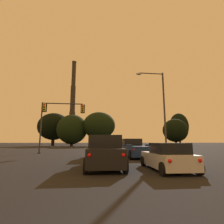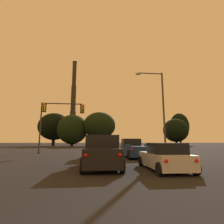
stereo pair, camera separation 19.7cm
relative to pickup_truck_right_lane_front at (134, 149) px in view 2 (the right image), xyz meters
The scene contains 12 objects.
pickup_truck_right_lane_front is the anchor object (origin of this frame).
suv_center_lane_front 3.49m from the pickup_truck_right_lane_front, 168.30° to the right, with size 2.24×4.96×1.86m.
suv_center_lane_second 7.62m from the pickup_truck_right_lane_front, 117.94° to the right, with size 2.28×4.97×1.86m.
hatchback_right_lane_second 8.05m from the pickup_truck_right_lane_front, 92.01° to the right, with size 1.99×4.14×1.44m.
traffic_light_overhead_left 12.24m from the pickup_truck_right_lane_front, 143.28° to the left, with size 5.91×0.50×6.78m.
street_lamp 6.66m from the pickup_truck_right_lane_front, 29.19° to the left, with size 3.42×0.36×9.82m.
smokestack 106.48m from the pickup_truck_right_lane_front, 99.55° to the left, with size 6.34×6.34×58.47m.
treeline_far_right 49.61m from the pickup_truck_right_lane_front, 58.72° to the left, with size 8.89×8.00×9.66m.
treeline_left_mid 46.45m from the pickup_truck_right_lane_front, 103.69° to the left, with size 10.55×9.49×10.92m.
treeline_center_left 60.98m from the pickup_truck_right_lane_front, 58.04° to the left, with size 7.72×6.95×13.31m.
treeline_far_left 53.23m from the pickup_truck_right_lane_front, 110.10° to the left, with size 11.59×10.43×12.12m.
treeline_right_mid 43.62m from the pickup_truck_right_lane_front, 92.11° to the left, with size 11.11×10.00×11.72m.
Camera 2 is at (-0.78, -1.93, 1.49)m, focal length 28.00 mm.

